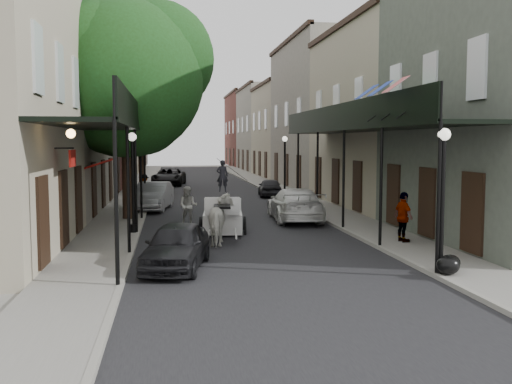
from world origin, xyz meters
name	(u,v)px	position (x,y,z in m)	size (l,w,h in m)	color
ground	(270,266)	(0.00, 0.00, 0.00)	(140.00, 140.00, 0.00)	gray
road	(214,198)	(0.00, 20.00, 0.01)	(8.00, 90.00, 0.01)	black
sidewalk_left	(133,198)	(-5.00, 20.00, 0.06)	(2.20, 90.00, 0.12)	gray
sidewalk_right	(292,196)	(5.00, 20.00, 0.06)	(2.20, 90.00, 0.12)	gray
building_row_left	(92,119)	(-8.60, 30.00, 5.25)	(5.00, 80.00, 10.50)	#A19980
building_row_right	(310,120)	(8.60, 30.00, 5.25)	(5.00, 80.00, 10.50)	gray
gallery_left	(115,127)	(-4.79, 6.98, 4.05)	(2.20, 18.05, 4.88)	black
gallery_right	(356,128)	(4.79, 6.98, 4.05)	(2.20, 18.05, 4.88)	black
tree_near	(135,73)	(-4.20, 10.18, 6.49)	(7.31, 6.80, 9.63)	#382619
tree_far	(146,107)	(-4.25, 24.18, 5.84)	(6.45, 6.00, 8.61)	#382619
lamppost_right_near	(442,198)	(4.10, -2.00, 2.05)	(0.32, 0.32, 3.71)	black
lamppost_left	(133,181)	(-4.10, 6.00, 2.05)	(0.32, 0.32, 3.71)	black
lamppost_right_far	(285,166)	(4.10, 18.00, 2.05)	(0.32, 0.32, 3.71)	black
horse	(222,220)	(-1.00, 3.63, 0.85)	(0.92, 2.02, 1.70)	silver
carriage	(223,204)	(-0.74, 6.27, 1.11)	(1.91, 2.64, 2.85)	black
pedestrian_walking	(188,206)	(-2.00, 8.28, 0.82)	(0.80, 0.62, 1.64)	#B0AFA6
pedestrian_sidewalk_left	(144,187)	(-4.20, 17.90, 0.87)	(0.97, 0.56, 1.51)	gray
pedestrian_sidewalk_right	(404,217)	(5.01, 2.52, 0.97)	(0.99, 0.41, 1.69)	gray
car_left_near	(176,246)	(-2.60, 0.07, 0.64)	(1.51, 3.74, 1.28)	black
car_left_mid	(153,196)	(-3.60, 14.00, 0.71)	(1.51, 4.33, 1.43)	#AAABB0
car_left_far	(169,177)	(-2.79, 30.79, 0.71)	(2.35, 5.09, 1.42)	black
car_right_near	(295,204)	(2.73, 9.00, 0.73)	(2.05, 5.03, 1.46)	silver
car_right_far	(270,187)	(3.60, 20.25, 0.59)	(1.40, 3.48, 1.19)	black
trash_bags	(449,264)	(4.32, -2.03, 0.35)	(0.85, 1.00, 0.50)	black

